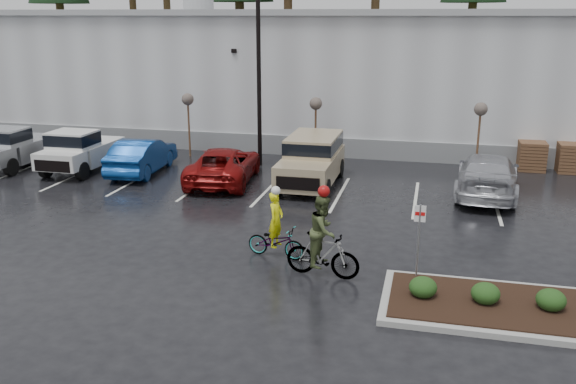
% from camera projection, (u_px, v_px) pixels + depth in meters
% --- Properties ---
extents(ground, '(120.00, 120.00, 0.00)m').
position_uv_depth(ground, '(278.00, 271.00, 17.19)').
color(ground, black).
rests_on(ground, ground).
extents(warehouse, '(60.50, 15.50, 7.20)m').
position_uv_depth(warehouse, '(369.00, 71.00, 36.67)').
color(warehouse, silver).
rests_on(warehouse, ground).
extents(wooded_ridge, '(80.00, 25.00, 6.00)m').
position_uv_depth(wooded_ridge, '(395.00, 57.00, 58.32)').
color(wooded_ridge, '#223817').
rests_on(wooded_ridge, ground).
extents(lamppost, '(0.50, 1.00, 9.22)m').
position_uv_depth(lamppost, '(258.00, 44.00, 27.68)').
color(lamppost, black).
rests_on(lamppost, ground).
extents(sapling_west, '(0.60, 0.60, 3.20)m').
position_uv_depth(sapling_west, '(188.00, 103.00, 30.34)').
color(sapling_west, '#4B2C1E').
rests_on(sapling_west, ground).
extents(sapling_mid, '(0.60, 0.60, 3.20)m').
position_uv_depth(sapling_mid, '(316.00, 107.00, 28.88)').
color(sapling_mid, '#4B2C1E').
rests_on(sapling_mid, ground).
extents(sapling_east, '(0.60, 0.60, 3.20)m').
position_uv_depth(sapling_east, '(481.00, 113.00, 27.19)').
color(sapling_east, '#4B2C1E').
rests_on(sapling_east, ground).
extents(pallet_stack_a, '(1.20, 1.20, 1.35)m').
position_uv_depth(pallet_stack_a, '(532.00, 156.00, 28.14)').
color(pallet_stack_a, '#4B2C1E').
rests_on(pallet_stack_a, ground).
extents(pallet_stack_b, '(1.20, 1.20, 1.35)m').
position_uv_depth(pallet_stack_b, '(571.00, 158.00, 27.76)').
color(pallet_stack_b, '#4B2C1E').
rests_on(pallet_stack_b, ground).
extents(curb_island, '(8.00, 3.00, 0.15)m').
position_uv_depth(curb_island, '(549.00, 313.00, 14.66)').
color(curb_island, gray).
rests_on(curb_island, ground).
extents(mulch_bed, '(7.60, 2.60, 0.04)m').
position_uv_depth(mulch_bed, '(550.00, 309.00, 14.63)').
color(mulch_bed, black).
rests_on(mulch_bed, curb_island).
extents(shrub_a, '(0.70, 0.70, 0.52)m').
position_uv_depth(shrub_a, '(423.00, 287.00, 15.24)').
color(shrub_a, '#183412').
rests_on(shrub_a, curb_island).
extents(shrub_b, '(0.70, 0.70, 0.52)m').
position_uv_depth(shrub_b, '(486.00, 293.00, 14.90)').
color(shrub_b, '#183412').
rests_on(shrub_b, curb_island).
extents(shrub_c, '(0.70, 0.70, 0.52)m').
position_uv_depth(shrub_c, '(551.00, 300.00, 14.56)').
color(shrub_c, '#183412').
rests_on(shrub_c, curb_island).
extents(fire_lane_sign, '(0.30, 0.05, 2.20)m').
position_uv_depth(fire_lane_sign, '(419.00, 233.00, 16.12)').
color(fire_lane_sign, gray).
rests_on(fire_lane_sign, ground).
extents(pickup_silver, '(2.10, 5.20, 1.96)m').
position_uv_depth(pickup_silver, '(18.00, 145.00, 28.97)').
color(pickup_silver, '#B5B8BD').
rests_on(pickup_silver, ground).
extents(pickup_white, '(2.10, 5.20, 1.96)m').
position_uv_depth(pickup_white, '(85.00, 148.00, 28.26)').
color(pickup_white, silver).
rests_on(pickup_white, ground).
extents(car_blue, '(2.06, 4.94, 1.59)m').
position_uv_depth(car_blue, '(142.00, 156.00, 27.65)').
color(car_blue, navy).
rests_on(car_blue, ground).
extents(car_red, '(3.09, 5.65, 1.50)m').
position_uv_depth(car_red, '(224.00, 165.00, 26.16)').
color(car_red, maroon).
rests_on(car_red, ground).
extents(suv_tan, '(2.20, 5.10, 2.06)m').
position_uv_depth(suv_tan, '(311.00, 162.00, 25.54)').
color(suv_tan, tan).
rests_on(suv_tan, ground).
extents(car_far_silver, '(2.84, 5.93, 1.67)m').
position_uv_depth(car_far_silver, '(487.00, 175.00, 24.21)').
color(car_far_silver, '#B2B4BB').
rests_on(car_far_silver, ground).
extents(cyclist_hivis, '(1.90, 0.95, 2.20)m').
position_uv_depth(cyclist_hivis, '(276.00, 235.00, 18.03)').
color(cyclist_hivis, '#3F3F44').
rests_on(cyclist_hivis, ground).
extents(cyclist_olive, '(2.07, 1.02, 2.61)m').
position_uv_depth(cyclist_olive, '(323.00, 245.00, 16.62)').
color(cyclist_olive, '#3F3F44').
rests_on(cyclist_olive, ground).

